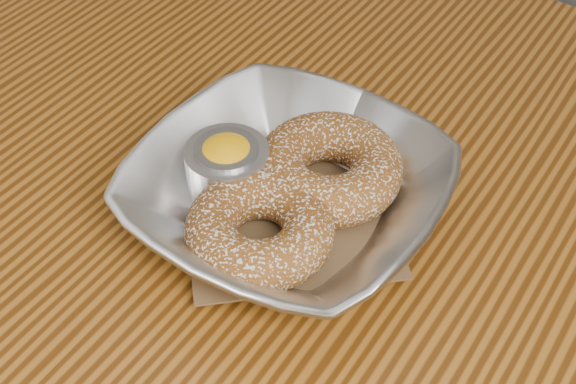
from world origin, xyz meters
The scene contains 6 objects.
table centered at (0.00, 0.00, 0.65)m, with size 1.20×0.80×0.75m.
serving_bowl centered at (-0.09, 0.01, 0.78)m, with size 0.21×0.21×0.05m, color silver.
parchment centered at (-0.09, 0.01, 0.76)m, with size 0.14×0.14×0.00m, color brown.
donut_back centered at (-0.08, 0.05, 0.78)m, with size 0.11×0.11×0.04m, color brown.
donut_front centered at (-0.09, -0.03, 0.78)m, with size 0.10×0.10×0.04m, color brown.
ramekin centered at (-0.14, 0.00, 0.78)m, with size 0.06×0.06×0.05m.
Camera 1 is at (0.12, -0.32, 1.18)m, focal length 50.00 mm.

